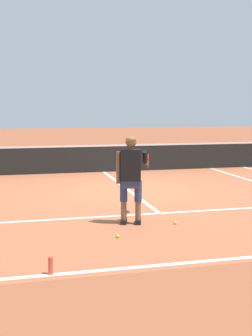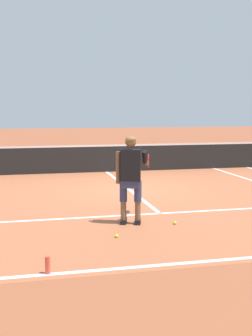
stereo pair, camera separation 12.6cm
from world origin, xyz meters
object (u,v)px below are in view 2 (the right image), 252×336
at_px(tennis_player, 131,174).
at_px(water_bottle, 48,265).
at_px(tennis_ball_by_baseline, 175,223).
at_px(tennis_ball_near_feet, 117,236).

xyz_separation_m(tennis_player, water_bottle, (-1.71, -2.29, -0.87)).
relative_size(tennis_ball_by_baseline, water_bottle, 0.27).
xyz_separation_m(tennis_ball_near_feet, water_bottle, (-1.25, -1.42, 0.09)).
bearing_deg(tennis_player, water_bottle, -126.82).
distance_m(tennis_player, water_bottle, 2.99).
xyz_separation_m(tennis_player, tennis_ball_near_feet, (-0.47, -0.86, -0.96)).
bearing_deg(water_bottle, tennis_player, 53.18).
bearing_deg(water_bottle, tennis_ball_by_baseline, 38.89).
distance_m(tennis_player, tennis_ball_near_feet, 1.37).
relative_size(tennis_player, tennis_ball_near_feet, 25.95).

